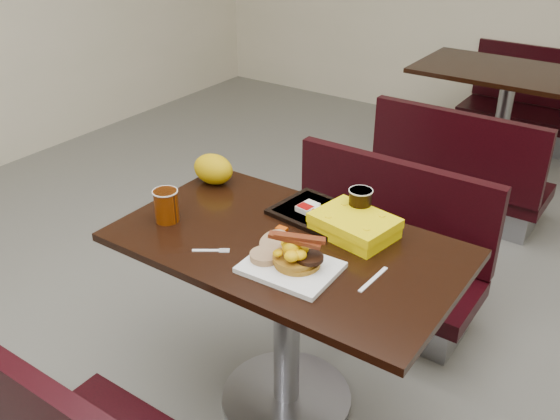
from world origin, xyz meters
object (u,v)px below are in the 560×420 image
Objects in this scene: table_far at (501,125)px; fork at (206,250)px; pancake_stack at (297,260)px; knife at (373,279)px; tray at (322,215)px; coffee_cup_far at (360,204)px; coffee_cup_near at (166,206)px; hashbrown_sleeve_right at (319,213)px; clamshell at (354,226)px; bench_far_s at (465,161)px; table_near at (287,327)px; bench_far_n at (529,100)px; bench_near_n at (372,249)px; platter at (291,267)px; hashbrown_sleeve_left at (308,207)px; paper_bag at (213,169)px.

fork is at bearing -93.93° from table_far.
pancake_stack is 0.91× the size of knife.
coffee_cup_far is (0.13, 0.05, 0.06)m from tray.
hashbrown_sleeve_right is (0.45, 0.32, -0.03)m from coffee_cup_near.
pancake_stack is 0.55× the size of clamshell.
bench_far_s is at bearing 79.55° from hashbrown_sleeve_right.
knife is 0.46× the size of tray.
hashbrown_sleeve_right is (0.01, -1.71, 0.42)m from bench_far_s.
table_far is at bearing 90.00° from bench_far_s.
hashbrown_sleeve_right reaches higher than fork.
fork is 1.61× the size of hashbrown_sleeve_right.
table_near is 3.30m from bench_far_n.
bench_near_n is (0.00, 0.70, -0.02)m from table_near.
pancake_stack is at bearing -86.63° from bench_far_s.
table_far is 10.66× the size of coffee_cup_far.
platter is 0.31m from fork.
hashbrown_sleeve_left reaches higher than fork.
pancake_stack is 0.39m from coffee_cup_far.
coffee_cup_near reaches higher than fork.
coffee_cup_far is at bearing 117.88° from clamshell.
bench_far_n is 6.09× the size of knife.
tray is (0.01, -1.68, 0.40)m from bench_far_s.
tray is at bearing 81.72° from hashbrown_sleeve_right.
coffee_cup_near is 0.45× the size of clamshell.
table_far is at bearing 77.88° from paper_bag.
bench_near_n is at bearing 92.03° from hashbrown_sleeve_left.
hashbrown_sleeve_right is at bearing -177.80° from clamshell.
clamshell is (0.61, 0.30, -0.02)m from coffee_cup_near.
bench_far_n is 3.07m from coffee_cup_far.
hashbrown_sleeve_right is (0.01, 0.19, 0.40)m from table_near.
coffee_cup_far is (-0.21, 0.30, 0.07)m from knife.
clamshell is at bearing -18.35° from hashbrown_sleeve_right.
paper_bag is (-0.62, 0.35, 0.05)m from platter.
clamshell reaches higher than tray.
pancake_stack is at bearing -27.90° from paper_bag.
pancake_stack is 0.33m from hashbrown_sleeve_right.
table_far is 2.41m from tray.
pancake_stack reaches higher than hashbrown_sleeve_left.
hashbrown_sleeve_left is (-0.06, -0.01, 0.02)m from tray.
knife reaches higher than table_far.
paper_bag is (-0.07, 0.34, 0.00)m from coffee_cup_near.
bench_near_n and bench_far_s have the same top height.
hashbrown_sleeve_right is at bearing 104.63° from platter.
bench_far_s is 2.08m from platter.
hashbrown_sleeve_left is at bearing 117.17° from pancake_stack.
hashbrown_sleeve_left is (-0.05, -0.49, 0.42)m from bench_near_n.
hashbrown_sleeve_left is (0.40, 0.34, -0.03)m from coffee_cup_near.
hashbrown_sleeve_right is (-0.34, 0.23, 0.03)m from knife.
tray is 0.52m from paper_bag.
table_near is at bearing -117.22° from coffee_cup_far.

